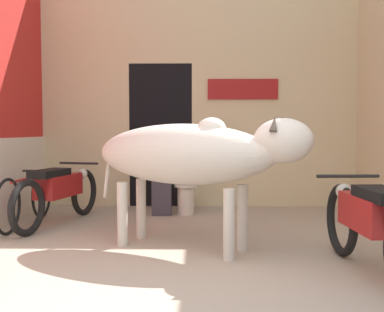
{
  "coord_description": "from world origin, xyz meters",
  "views": [
    {
      "loc": [
        0.01,
        -3.06,
        1.2
      ],
      "look_at": [
        -0.07,
        1.81,
        0.93
      ],
      "focal_mm": 42.0,
      "sensor_mm": 36.0,
      "label": 1
    }
  ],
  "objects": [
    {
      "name": "bicycle",
      "position": [
        -2.18,
        2.53,
        0.34
      ],
      "size": [
        0.44,
        1.68,
        0.67
      ],
      "color": "black",
      "rests_on": "ground_plane"
    },
    {
      "name": "shopkeeper_seated",
      "position": [
        -0.53,
        3.37,
        0.63
      ],
      "size": [
        0.39,
        0.33,
        1.19
      ],
      "color": "#3D3842",
      "rests_on": "ground_plane"
    },
    {
      "name": "plastic_stool",
      "position": [
        -0.19,
        3.33,
        0.23
      ],
      "size": [
        0.35,
        0.35,
        0.43
      ],
      "color": "beige",
      "rests_on": "ground_plane"
    },
    {
      "name": "cow",
      "position": [
        -0.07,
        1.43,
        0.96
      ],
      "size": [
        2.29,
        1.45,
        1.35
      ],
      "color": "beige",
      "rests_on": "ground_plane"
    },
    {
      "name": "motorcycle_far",
      "position": [
        -1.79,
        2.61,
        0.44
      ],
      "size": [
        0.69,
        1.94,
        0.77
      ],
      "color": "black",
      "rests_on": "ground_plane"
    },
    {
      "name": "ground_plane",
      "position": [
        0.0,
        0.0,
        0.0
      ],
      "size": [
        30.0,
        30.0,
        0.0
      ],
      "primitive_type": "plane",
      "color": "tan"
    },
    {
      "name": "motorcycle_near",
      "position": [
        1.4,
        0.58,
        0.45
      ],
      "size": [
        0.58,
        1.97,
        0.8
      ],
      "color": "black",
      "rests_on": "ground_plane"
    },
    {
      "name": "wall_back_with_doorway",
      "position": [
        -0.19,
        4.26,
        1.71
      ],
      "size": [
        4.96,
        0.94,
        3.96
      ],
      "color": "beige",
      "rests_on": "ground_plane"
    }
  ]
}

